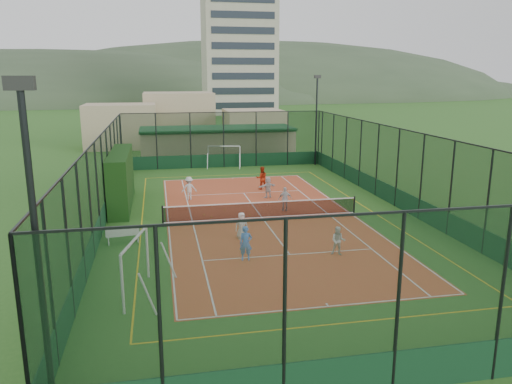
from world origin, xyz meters
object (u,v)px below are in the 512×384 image
(child_far_right, at_px, (285,199))
(coach, at_px, (262,178))
(child_far_left, at_px, (189,188))
(floodlight_sw, at_px, (39,264))
(clubhouse, at_px, (217,143))
(white_bench, at_px, (123,234))
(floodlight_ne, at_px, (316,121))
(apartment_tower, at_px, (239,43))
(futsal_goal_far, at_px, (224,157))
(futsal_goal_near, at_px, (136,267))
(child_near_left, at_px, (242,226))
(child_near_right, at_px, (338,241))
(child_far_back, at_px, (268,187))
(child_near_mid, at_px, (246,243))

(child_far_right, bearing_deg, coach, -87.61)
(child_far_left, distance_m, coach, 5.88)
(floodlight_sw, relative_size, clubhouse, 0.54)
(white_bench, bearing_deg, floodlight_ne, 41.85)
(apartment_tower, distance_m, white_bench, 88.58)
(futsal_goal_far, bearing_deg, floodlight_sw, -92.87)
(futsal_goal_near, relative_size, child_far_right, 2.26)
(clubhouse, xyz_separation_m, futsal_goal_far, (0.01, -5.02, -0.61))
(child_near_left, bearing_deg, futsal_goal_near, -136.07)
(child_near_right, bearing_deg, white_bench, -177.60)
(white_bench, bearing_deg, child_far_left, 56.73)
(floodlight_sw, distance_m, white_bench, 14.00)
(apartment_tower, bearing_deg, futsal_goal_near, -101.68)
(futsal_goal_far, bearing_deg, child_far_back, -71.92)
(coach, bearing_deg, child_far_back, 87.25)
(floodlight_sw, distance_m, child_near_left, 15.04)
(clubhouse, distance_m, coach, 14.72)
(child_near_mid, bearing_deg, white_bench, 154.27)
(clubhouse, relative_size, child_far_left, 9.61)
(floodlight_sw, xyz_separation_m, clubhouse, (8.60, 38.60, -2.55))
(clubhouse, relative_size, white_bench, 9.30)
(child_far_back, distance_m, coach, 2.61)
(floodlight_sw, distance_m, child_near_right, 14.95)
(futsal_goal_far, distance_m, coach, 9.72)
(floodlight_sw, xyz_separation_m, child_near_right, (10.81, 9.74, -3.42))
(child_near_left, relative_size, child_near_right, 1.01)
(child_near_right, bearing_deg, coach, 115.68)
(child_far_right, bearing_deg, white_bench, 24.98)
(child_far_right, bearing_deg, clubhouse, -84.67)
(clubhouse, distance_m, child_far_left, 17.26)
(floodlight_sw, distance_m, child_far_right, 20.85)
(child_far_back, relative_size, coach, 0.85)
(child_near_left, distance_m, child_near_right, 5.18)
(child_near_left, bearing_deg, child_far_left, 98.56)
(clubhouse, height_order, child_far_back, clubhouse)
(floodlight_sw, relative_size, floodlight_ne, 1.00)
(clubhouse, bearing_deg, apartment_tower, 78.69)
(floodlight_ne, bearing_deg, child_near_right, -105.25)
(apartment_tower, distance_m, child_near_mid, 90.88)
(child_near_left, height_order, child_near_mid, child_near_mid)
(floodlight_sw, distance_m, futsal_goal_far, 34.81)
(floodlight_sw, distance_m, child_far_back, 23.85)
(coach, bearing_deg, floodlight_sw, 66.74)
(child_far_left, bearing_deg, child_near_mid, 101.03)
(futsal_goal_near, relative_size, child_far_left, 2.16)
(apartment_tower, distance_m, child_near_right, 90.53)
(floodlight_ne, relative_size, child_far_left, 5.22)
(clubhouse, bearing_deg, coach, -84.05)
(child_near_right, bearing_deg, floodlight_sw, -115.03)
(clubhouse, height_order, futsal_goal_far, clubhouse)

